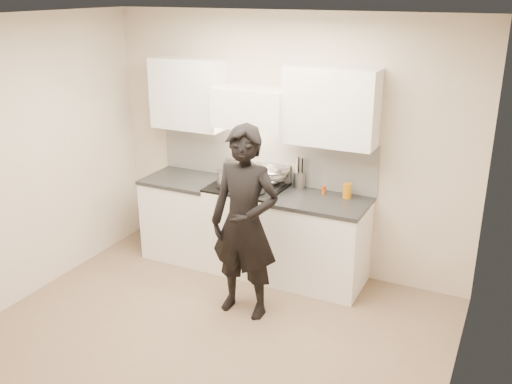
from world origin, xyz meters
The scene contains 11 objects.
ground_plane centered at (0.00, 0.00, 0.00)m, with size 4.00×4.00×0.00m, color #7E6752.
room_shell centered at (-0.06, 0.37, 1.60)m, with size 4.04×3.54×2.70m.
stove centered at (-0.30, 1.42, 0.47)m, with size 0.76×0.65×0.96m.
counter_right centered at (0.53, 1.43, 0.46)m, with size 0.92×0.67×0.92m.
counter_left centered at (-1.08, 1.43, 0.46)m, with size 0.82×0.67×0.92m.
wok centered at (-0.10, 1.57, 1.07)m, with size 0.41×0.51×0.33m.
stock_pot centered at (-0.46, 1.31, 1.04)m, with size 0.32×0.30×0.15m.
utensil_crock centered at (0.19, 1.67, 1.02)m, with size 0.12×0.12×0.33m.
spice_jar centered at (0.49, 1.59, 0.97)m, with size 0.04×0.04×0.09m.
oil_glass centered at (0.73, 1.59, 1.00)m, with size 0.09×0.09×0.15m.
person centered at (0.08, 0.61, 0.90)m, with size 0.66×0.43×1.80m, color black.
Camera 1 is at (2.23, -3.61, 2.92)m, focal length 40.00 mm.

